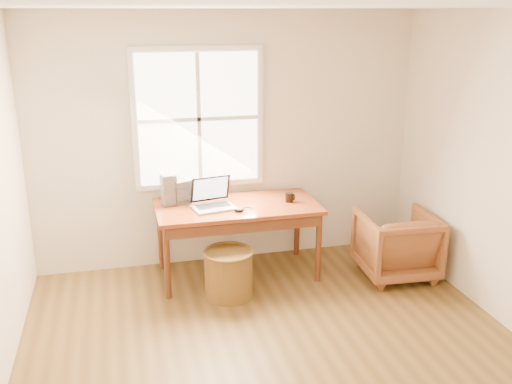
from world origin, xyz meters
TOP-DOWN VIEW (x-y plane):
  - room_shell at (-0.02, 0.16)m, footprint 4.04×4.54m
  - desk at (0.00, 1.80)m, footprint 1.60×0.80m
  - armchair at (1.55, 1.40)m, footprint 0.75×0.77m
  - wicker_stool at (-0.18, 1.36)m, footprint 0.57×0.57m
  - laptop at (-0.24, 1.74)m, footprint 0.48×0.49m
  - mouse at (-0.03, 1.60)m, footprint 0.11×0.09m
  - coffee_mug at (0.53, 1.77)m, footprint 0.10×0.10m
  - cd_stack_a at (-0.64, 2.15)m, footprint 0.16×0.15m
  - cd_stack_b at (-0.53, 1.98)m, footprint 0.19×0.18m
  - cd_stack_c at (-0.65, 1.97)m, footprint 0.16×0.14m
  - cd_stack_d at (-0.44, 2.16)m, footprint 0.18×0.17m

SIDE VIEW (x-z plane):
  - wicker_stool at x=-0.18m, z-range 0.00..0.45m
  - armchair at x=1.55m, z-range 0.00..0.67m
  - desk at x=0.00m, z-range 0.71..0.75m
  - mouse at x=-0.03m, z-range 0.75..0.78m
  - coffee_mug at x=0.53m, z-range 0.75..0.84m
  - cd_stack_d at x=-0.44m, z-range 0.75..0.95m
  - cd_stack_b at x=-0.53m, z-range 0.75..0.99m
  - cd_stack_a at x=-0.64m, z-range 0.75..1.03m
  - laptop at x=-0.24m, z-range 0.75..1.05m
  - cd_stack_c at x=-0.65m, z-range 0.75..1.06m
  - room_shell at x=-0.02m, z-range 0.00..2.64m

